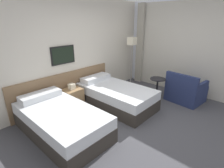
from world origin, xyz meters
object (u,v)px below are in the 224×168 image
object	(u,v)px
bed_near_door	(61,121)
nightstand	(73,98)
side_table	(157,85)
armchair	(185,91)
bed_near_window	(115,96)
floor_lamp	(132,46)

from	to	relation	value
bed_near_door	nightstand	size ratio (longest dim) A/B	3.14
side_table	armchair	distance (m)	0.77
bed_near_window	armchair	distance (m)	1.94
bed_near_door	nightstand	distance (m)	1.10
floor_lamp	side_table	world-z (taller)	floor_lamp
nightstand	bed_near_door	bearing A→B (deg)	-137.67
floor_lamp	nightstand	bearing A→B (deg)	174.97
bed_near_window	armchair	world-z (taller)	armchair
bed_near_door	bed_near_window	bearing A→B (deg)	0.00
floor_lamp	armchair	xyz separation A→B (m)	(0.10, -1.79, -1.07)
floor_lamp	side_table	size ratio (longest dim) A/B	2.68
bed_near_door	bed_near_window	size ratio (longest dim) A/B	1.00
nightstand	side_table	size ratio (longest dim) A/B	1.05
side_table	floor_lamp	bearing A→B (deg)	75.44
side_table	armchair	bearing A→B (deg)	-58.09
nightstand	armchair	xyz separation A→B (m)	(2.31, -1.99, 0.02)
floor_lamp	armchair	bearing A→B (deg)	-86.69
bed_near_window	nightstand	world-z (taller)	bed_near_window
bed_near_door	floor_lamp	world-z (taller)	floor_lamp
bed_near_window	nightstand	size ratio (longest dim) A/B	3.14
bed_near_door	armchair	distance (m)	3.36
bed_near_window	nightstand	bearing A→B (deg)	137.67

